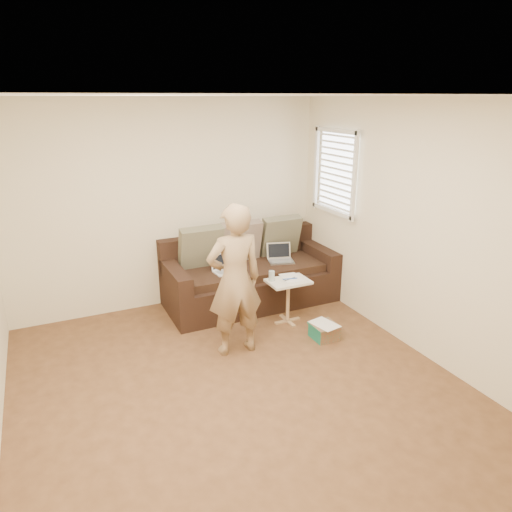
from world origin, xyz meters
The scene contains 18 objects.
floor centered at (0.00, 0.00, 0.00)m, with size 4.50×4.50×0.00m, color #4F331D.
ceiling centered at (0.00, 0.00, 2.60)m, with size 4.50×4.50×0.00m, color white.
wall_back centered at (0.00, 2.25, 1.30)m, with size 4.00×4.00×0.00m, color beige.
wall_front centered at (0.00, -2.25, 1.30)m, with size 4.00×4.00×0.00m, color beige.
wall_right centered at (2.00, 0.00, 1.30)m, with size 4.50×4.50×0.00m, color beige.
window_blinds centered at (1.95, 1.50, 1.70)m, with size 0.12×0.88×1.08m, color white, non-canonical shape.
sofa centered at (0.90, 1.77, 0.42)m, with size 2.20×0.95×0.85m, color black, non-canonical shape.
pillow_left centered at (0.30, 1.98, 0.79)m, with size 0.55×0.14×0.55m, color #5F5C46, non-canonical shape.
pillow_mid centered at (0.85, 1.99, 0.79)m, with size 0.55×0.14×0.55m, color #735C52, non-canonical shape.
pillow_right centered at (1.45, 2.01, 0.79)m, with size 0.55×0.14×0.55m, color #5F5C46, non-canonical shape.
laptop_silver centered at (1.32, 1.73, 0.52)m, with size 0.32×0.23×0.22m, color #B7BABC, non-canonical shape.
laptop_white centered at (0.52, 1.67, 0.52)m, with size 0.31×0.22×0.22m, color white, non-canonical shape.
person centered at (0.24, 0.71, 0.81)m, with size 0.59×0.40×1.62m, color #91794F.
side_table centered at (1.07, 1.07, 0.27)m, with size 0.49×0.34×0.54m, color silver, non-canonical shape.
drinking_glass centered at (0.89, 1.15, 0.60)m, with size 0.07×0.07×0.12m, color silver, non-canonical shape.
scissors centered at (1.10, 1.09, 0.55)m, with size 0.18×0.10×0.02m, color silver, non-canonical shape.
paper_on_table centered at (1.14, 1.13, 0.54)m, with size 0.21×0.30×0.00m, color white, non-canonical shape.
striped_box centered at (1.24, 0.53, 0.09)m, with size 0.28×0.28×0.18m, color red, non-canonical shape.
Camera 1 is at (-1.45, -3.40, 2.59)m, focal length 32.74 mm.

